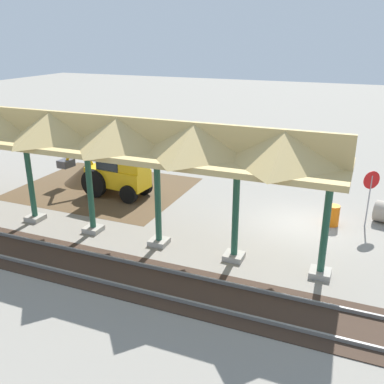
{
  "coord_description": "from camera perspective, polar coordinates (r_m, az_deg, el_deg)",
  "views": [
    {
      "loc": [
        -2.03,
        17.32,
        7.67
      ],
      "look_at": [
        4.26,
        2.1,
        1.6
      ],
      "focal_mm": 40.0,
      "sensor_mm": 36.0,
      "label": 1
    }
  ],
  "objects": [
    {
      "name": "stop_sign",
      "position": [
        19.05,
        22.71,
        0.61
      ],
      "size": [
        0.62,
        0.49,
        2.47
      ],
      "color": "gray",
      "rests_on": "ground"
    },
    {
      "name": "dirt_mound",
      "position": [
        24.4,
        -13.38,
        1.34
      ],
      "size": [
        5.65,
        5.65,
        2.3
      ],
      "primitive_type": "cone",
      "color": "brown",
      "rests_on": "ground"
    },
    {
      "name": "ground_plane",
      "position": [
        19.06,
        14.45,
        -4.2
      ],
      "size": [
        120.0,
        120.0,
        0.0
      ],
      "primitive_type": "plane",
      "color": "gray"
    },
    {
      "name": "traffic_barrel",
      "position": [
        19.17,
        18.23,
        -2.98
      ],
      "size": [
        0.56,
        0.56,
        0.9
      ],
      "primitive_type": "cylinder",
      "color": "orange",
      "rests_on": "ground"
    },
    {
      "name": "platform_canopy",
      "position": [
        16.99,
        -14.09,
        7.69
      ],
      "size": [
        19.46,
        3.2,
        4.9
      ],
      "color": "#9E998E",
      "rests_on": "ground"
    },
    {
      "name": "dirt_work_zone",
      "position": [
        23.22,
        -11.64,
        0.52
      ],
      "size": [
        8.58,
        7.0,
        0.01
      ],
      "primitive_type": "cube",
      "color": "brown",
      "rests_on": "ground"
    },
    {
      "name": "backhoe",
      "position": [
        21.75,
        -10.23,
        2.77
      ],
      "size": [
        5.35,
        1.93,
        2.82
      ],
      "color": "#EAB214",
      "rests_on": "ground"
    },
    {
      "name": "rail_tracks",
      "position": [
        13.38,
        10.01,
        -14.96
      ],
      "size": [
        60.0,
        2.58,
        0.15
      ],
      "color": "slate",
      "rests_on": "ground"
    }
  ]
}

